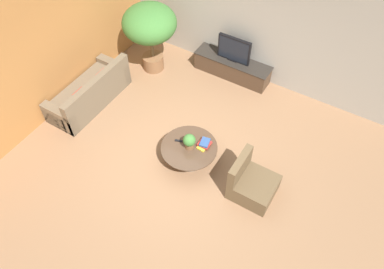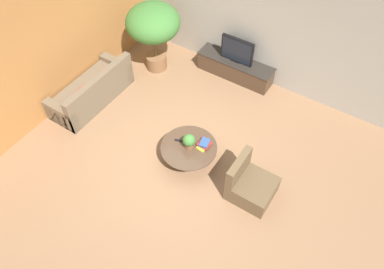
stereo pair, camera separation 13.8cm
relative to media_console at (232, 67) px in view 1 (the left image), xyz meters
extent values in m
plane|color=#8C6647|center=(0.33, -2.94, -0.25)|extent=(24.00, 24.00, 0.00)
cube|color=#A39E93|center=(0.33, 0.32, 1.25)|extent=(7.40, 0.12, 3.00)
cube|color=#B2753D|center=(-2.93, -2.74, 1.25)|extent=(0.12, 7.40, 3.00)
cube|color=#473323|center=(0.00, 0.00, -0.01)|extent=(1.87, 0.48, 0.48)
cube|color=#2D2823|center=(0.00, 0.00, 0.22)|extent=(1.91, 0.50, 0.02)
cube|color=black|center=(0.00, 0.00, 0.54)|extent=(0.82, 0.08, 0.62)
cube|color=black|center=(0.00, -0.04, 0.54)|extent=(0.75, 0.00, 0.56)
cube|color=black|center=(0.00, 0.00, 0.24)|extent=(0.25, 0.13, 0.02)
cylinder|color=#756656|center=(0.46, -2.77, -0.24)|extent=(0.62, 0.62, 0.02)
cylinder|color=#756656|center=(0.46, -2.77, -0.05)|extent=(0.10, 0.10, 0.40)
cylinder|color=#4C3828|center=(0.46, -2.77, 0.16)|extent=(1.13, 1.13, 0.02)
cube|color=brown|center=(-2.40, -2.52, -0.04)|extent=(0.84, 2.04, 0.42)
cube|color=brown|center=(-2.06, -2.52, 0.38)|extent=(0.16, 2.04, 0.42)
cube|color=brown|center=(-2.40, -1.60, 0.02)|extent=(0.84, 0.20, 0.54)
cube|color=brown|center=(-2.40, -3.44, 0.02)|extent=(0.84, 0.20, 0.54)
cube|color=#B23328|center=(-2.22, -2.16, 0.31)|extent=(0.14, 0.31, 0.29)
cube|color=#B23328|center=(-2.22, -2.88, 0.31)|extent=(0.15, 0.31, 0.29)
cube|color=brown|center=(1.90, -2.80, -0.05)|extent=(0.80, 0.76, 0.40)
cube|color=brown|center=(1.57, -2.80, 0.38)|extent=(0.14, 0.76, 0.46)
cylinder|color=brown|center=(-1.82, -0.77, -0.07)|extent=(0.52, 0.52, 0.37)
cylinder|color=brown|center=(-1.82, -0.77, 0.38)|extent=(0.08, 0.08, 0.52)
ellipsoid|color=#3D7533|center=(-1.82, -0.77, 1.06)|extent=(1.27, 1.27, 0.85)
cylinder|color=brown|center=(0.46, -2.76, 0.23)|extent=(0.17, 0.17, 0.11)
sphere|color=#3D7533|center=(0.46, -2.76, 0.39)|extent=(0.25, 0.25, 0.25)
cube|color=gold|center=(0.70, -2.58, 0.19)|extent=(0.21, 0.32, 0.03)
cube|color=#A32823|center=(0.69, -2.57, 0.22)|extent=(0.24, 0.23, 0.03)
cube|color=#2D4C84|center=(0.69, -2.56, 0.25)|extent=(0.21, 0.26, 0.04)
cube|color=black|center=(0.20, -2.74, 0.18)|extent=(0.16, 0.10, 0.02)
camera|label=1|loc=(2.84, -6.59, 6.01)|focal=35.00mm
camera|label=2|loc=(2.96, -6.51, 6.01)|focal=35.00mm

